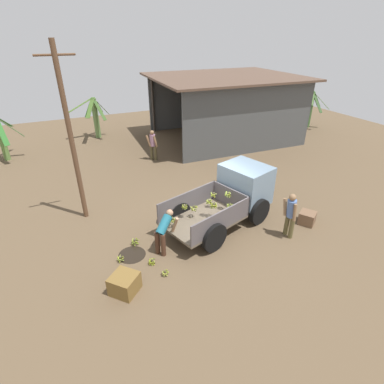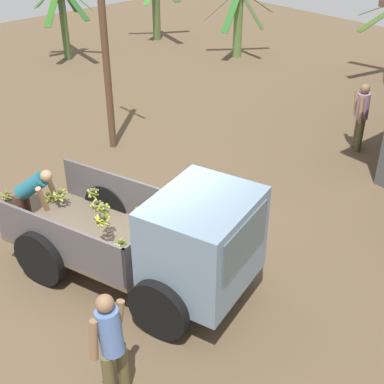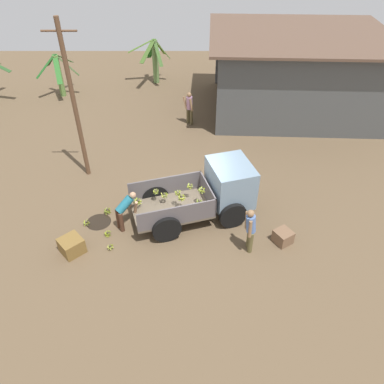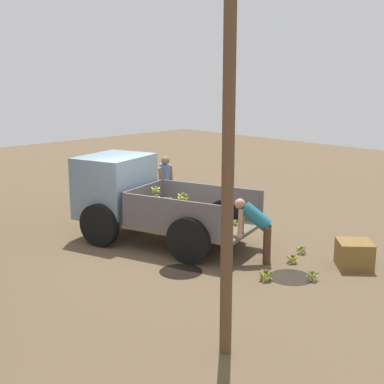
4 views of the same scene
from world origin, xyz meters
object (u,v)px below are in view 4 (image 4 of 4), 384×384
(banana_bunch_on_ground_2, at_px, (301,249))
(banana_bunch_on_ground_3, at_px, (313,275))
(cargo_truck, at_px, (132,196))
(person_worker_loading, at_px, (256,225))
(person_foreground_visitor, at_px, (164,183))
(banana_bunch_on_ground_0, at_px, (266,274))
(wooden_crate_0, at_px, (354,254))
(wooden_crate_1, at_px, (129,202))
(utility_pole, at_px, (229,131))
(banana_bunch_on_ground_1, at_px, (292,259))

(banana_bunch_on_ground_2, bearing_deg, banana_bunch_on_ground_3, 132.21)
(cargo_truck, relative_size, person_worker_loading, 3.33)
(person_foreground_visitor, bearing_deg, banana_bunch_on_ground_0, -23.12)
(banana_bunch_on_ground_2, bearing_deg, banana_bunch_on_ground_0, 102.94)
(wooden_crate_0, bearing_deg, banana_bunch_on_ground_0, 67.22)
(person_foreground_visitor, distance_m, banana_bunch_on_ground_3, 5.66)
(cargo_truck, distance_m, person_worker_loading, 3.21)
(banana_bunch_on_ground_0, height_order, wooden_crate_1, wooden_crate_1)
(wooden_crate_1, bearing_deg, cargo_truck, 144.41)
(cargo_truck, height_order, utility_pole, utility_pole)
(person_foreground_visitor, bearing_deg, banana_bunch_on_ground_2, -3.23)
(utility_pole, relative_size, person_foreground_visitor, 3.68)
(utility_pole, xyz_separation_m, banana_bunch_on_ground_2, (1.63, -4.25, -3.02))
(banana_bunch_on_ground_0, distance_m, banana_bunch_on_ground_1, 1.16)
(cargo_truck, xyz_separation_m, wooden_crate_0, (-4.69, -1.97, -0.75))
(utility_pole, bearing_deg, cargo_truck, -24.95)
(cargo_truck, relative_size, banana_bunch_on_ground_1, 18.54)
(banana_bunch_on_ground_3, bearing_deg, banana_bunch_on_ground_0, 45.43)
(person_worker_loading, bearing_deg, person_foreground_visitor, -49.77)
(person_worker_loading, distance_m, wooden_crate_0, 2.05)
(banana_bunch_on_ground_0, height_order, banana_bunch_on_ground_2, banana_bunch_on_ground_0)
(banana_bunch_on_ground_3, bearing_deg, wooden_crate_1, -6.86)
(banana_bunch_on_ground_0, distance_m, banana_bunch_on_ground_2, 1.80)
(utility_pole, relative_size, person_worker_loading, 4.55)
(banana_bunch_on_ground_3, bearing_deg, cargo_truck, 9.17)
(person_worker_loading, xyz_separation_m, wooden_crate_0, (-1.58, -1.19, -0.52))
(banana_bunch_on_ground_0, xyz_separation_m, banana_bunch_on_ground_3, (-0.62, -0.63, -0.00))
(banana_bunch_on_ground_0, xyz_separation_m, banana_bunch_on_ground_2, (0.40, -1.76, -0.02))
(cargo_truck, distance_m, person_foreground_visitor, 2.09)
(banana_bunch_on_ground_1, bearing_deg, banana_bunch_on_ground_0, 100.25)
(banana_bunch_on_ground_3, bearing_deg, person_foreground_visitor, -11.52)
(person_worker_loading, height_order, banana_bunch_on_ground_1, person_worker_loading)
(banana_bunch_on_ground_3, height_order, wooden_crate_1, wooden_crate_1)
(banana_bunch_on_ground_2, bearing_deg, cargo_truck, 27.97)
(cargo_truck, xyz_separation_m, person_foreground_visitor, (0.96, -1.85, -0.10))
(utility_pole, distance_m, banana_bunch_on_ground_0, 4.09)
(person_worker_loading, relative_size, wooden_crate_1, 2.50)
(banana_bunch_on_ground_1, bearing_deg, person_worker_loading, 38.00)
(cargo_truck, bearing_deg, banana_bunch_on_ground_1, -178.22)
(cargo_truck, distance_m, banana_bunch_on_ground_3, 4.67)
(banana_bunch_on_ground_0, bearing_deg, person_worker_loading, -40.37)
(wooden_crate_0, bearing_deg, banana_bunch_on_ground_1, 36.14)
(person_foreground_visitor, xyz_separation_m, banana_bunch_on_ground_3, (-5.49, 1.12, -0.79))
(cargo_truck, distance_m, banana_bunch_on_ground_0, 4.01)
(person_worker_loading, relative_size, banana_bunch_on_ground_2, 6.04)
(cargo_truck, relative_size, person_foreground_visitor, 2.69)
(cargo_truck, relative_size, banana_bunch_on_ground_2, 20.12)
(banana_bunch_on_ground_1, relative_size, banana_bunch_on_ground_3, 0.99)
(banana_bunch_on_ground_0, relative_size, banana_bunch_on_ground_2, 1.26)
(person_worker_loading, relative_size, wooden_crate_0, 1.99)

